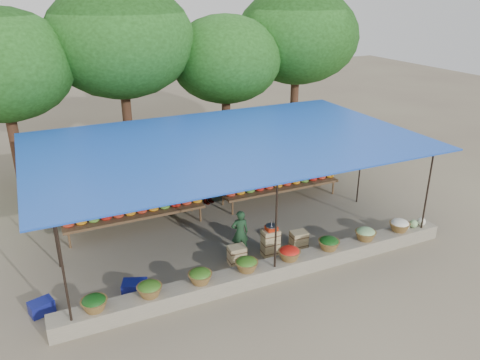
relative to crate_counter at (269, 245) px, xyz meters
name	(u,v)px	position (x,y,z in m)	size (l,w,h in m)	color
ground	(228,230)	(-0.44, 1.81, -0.31)	(60.00, 60.00, 0.00)	#6B5D4E
stone_curb	(272,270)	(-0.44, -0.94, -0.11)	(10.60, 0.55, 0.40)	#706D5A
stall_canopy	(226,145)	(-0.44, 1.86, 2.37)	(10.80, 6.60, 2.82)	black
produce_baskets	(268,259)	(-0.54, -0.94, 0.25)	(8.98, 0.58, 0.34)	brown
netting_backdrop	(192,159)	(-0.44, 4.96, 0.94)	(10.60, 0.06, 2.50)	#1C4E1D
tree_row	(175,47)	(0.06, 7.89, 4.39)	(16.51, 5.50, 7.12)	#392015
fruit_table_left	(134,209)	(-2.94, 3.16, 0.30)	(4.21, 0.95, 0.93)	#4B2A1E
fruit_table_right	(279,182)	(2.06, 3.16, 0.30)	(4.21, 0.95, 0.93)	#4B2A1E
crate_counter	(269,245)	(0.00, 0.00, 0.00)	(2.37, 0.36, 0.77)	tan
weighing_scale	(271,228)	(0.04, 0.00, 0.54)	(0.31, 0.31, 0.33)	red
vendor_seated	(240,233)	(-0.69, 0.42, 0.34)	(0.48, 0.31, 1.31)	#1B3B21
customer_left	(124,189)	(-2.98, 4.21, 0.55)	(0.84, 0.65, 1.72)	slate
customer_mid	(208,180)	(-0.26, 3.84, 0.54)	(1.10, 0.63, 1.70)	slate
customer_right	(321,156)	(4.41, 4.15, 0.59)	(1.06, 0.44, 1.81)	slate
blue_crate_front	(41,307)	(-5.80, -0.01, -0.16)	(0.51, 0.37, 0.31)	navy
blue_crate_back	(135,288)	(-3.74, -0.19, -0.14)	(0.57, 0.41, 0.34)	navy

